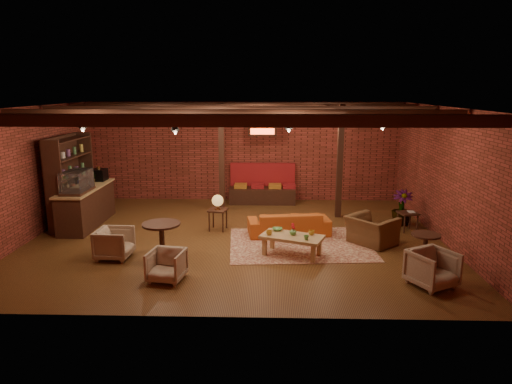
{
  "coord_description": "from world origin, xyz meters",
  "views": [
    {
      "loc": [
        0.81,
        -10.74,
        3.63
      ],
      "look_at": [
        0.49,
        0.2,
        1.13
      ],
      "focal_mm": 32.0,
      "sensor_mm": 36.0,
      "label": 1
    }
  ],
  "objects_px": {
    "coffee_table": "(292,238)",
    "side_table_book": "(408,214)",
    "armchair_far": "(433,267)",
    "sofa": "(289,223)",
    "round_table_right": "(425,245)",
    "round_table_left": "(162,235)",
    "armchair_right": "(372,226)",
    "side_table_lamp": "(218,203)",
    "plant_tall": "(404,173)",
    "armchair_b": "(166,264)",
    "armchair_a": "(114,242)"
  },
  "relations": [
    {
      "from": "sofa",
      "to": "coffee_table",
      "type": "height_order",
      "value": "coffee_table"
    },
    {
      "from": "armchair_right",
      "to": "round_table_right",
      "type": "bearing_deg",
      "value": 169.54
    },
    {
      "from": "round_table_left",
      "to": "armchair_b",
      "type": "distance_m",
      "value": 1.09
    },
    {
      "from": "round_table_left",
      "to": "plant_tall",
      "type": "bearing_deg",
      "value": 25.65
    },
    {
      "from": "armchair_right",
      "to": "armchair_far",
      "type": "distance_m",
      "value": 2.44
    },
    {
      "from": "armchair_a",
      "to": "armchair_b",
      "type": "xyz_separation_m",
      "value": [
        1.39,
        -1.14,
        -0.03
      ]
    },
    {
      "from": "armchair_b",
      "to": "plant_tall",
      "type": "relative_size",
      "value": 0.23
    },
    {
      "from": "armchair_far",
      "to": "plant_tall",
      "type": "bearing_deg",
      "value": 53.89
    },
    {
      "from": "coffee_table",
      "to": "side_table_book",
      "type": "xyz_separation_m",
      "value": [
        3.08,
        1.86,
        0.05
      ]
    },
    {
      "from": "side_table_book",
      "to": "round_table_right",
      "type": "relative_size",
      "value": 0.78
    },
    {
      "from": "round_table_left",
      "to": "armchair_b",
      "type": "bearing_deg",
      "value": -72.72
    },
    {
      "from": "armchair_right",
      "to": "side_table_lamp",
      "type": "bearing_deg",
      "value": 34.14
    },
    {
      "from": "armchair_b",
      "to": "side_table_book",
      "type": "height_order",
      "value": "armchair_b"
    },
    {
      "from": "coffee_table",
      "to": "armchair_right",
      "type": "bearing_deg",
      "value": 22.87
    },
    {
      "from": "coffee_table",
      "to": "armchair_a",
      "type": "height_order",
      "value": "armchair_a"
    },
    {
      "from": "side_table_book",
      "to": "armchair_a",
      "type": "bearing_deg",
      "value": -162.85
    },
    {
      "from": "coffee_table",
      "to": "armchair_a",
      "type": "distance_m",
      "value": 3.87
    },
    {
      "from": "armchair_right",
      "to": "plant_tall",
      "type": "relative_size",
      "value": 0.36
    },
    {
      "from": "armchair_a",
      "to": "coffee_table",
      "type": "bearing_deg",
      "value": -83.31
    },
    {
      "from": "sofa",
      "to": "round_table_right",
      "type": "xyz_separation_m",
      "value": [
        2.74,
        -2.0,
        0.17
      ]
    },
    {
      "from": "side_table_book",
      "to": "plant_tall",
      "type": "xyz_separation_m",
      "value": [
        0.0,
        0.55,
        0.96
      ]
    },
    {
      "from": "armchair_a",
      "to": "armchair_right",
      "type": "distance_m",
      "value": 5.9
    },
    {
      "from": "sofa",
      "to": "armchair_b",
      "type": "height_order",
      "value": "armchair_b"
    },
    {
      "from": "round_table_left",
      "to": "plant_tall",
      "type": "height_order",
      "value": "plant_tall"
    },
    {
      "from": "round_table_left",
      "to": "armchair_b",
      "type": "height_order",
      "value": "round_table_left"
    },
    {
      "from": "coffee_table",
      "to": "plant_tall",
      "type": "distance_m",
      "value": 4.04
    },
    {
      "from": "armchair_far",
      "to": "sofa",
      "type": "bearing_deg",
      "value": 101.81
    },
    {
      "from": "armchair_b",
      "to": "armchair_far",
      "type": "bearing_deg",
      "value": 8.38
    },
    {
      "from": "armchair_far",
      "to": "plant_tall",
      "type": "height_order",
      "value": "plant_tall"
    },
    {
      "from": "armchair_b",
      "to": "armchair_right",
      "type": "distance_m",
      "value": 4.94
    },
    {
      "from": "armchair_b",
      "to": "round_table_right",
      "type": "bearing_deg",
      "value": 19.47
    },
    {
      "from": "side_table_lamp",
      "to": "round_table_right",
      "type": "relative_size",
      "value": 1.36
    },
    {
      "from": "sofa",
      "to": "round_table_right",
      "type": "distance_m",
      "value": 3.4
    },
    {
      "from": "side_table_lamp",
      "to": "plant_tall",
      "type": "relative_size",
      "value": 0.33
    },
    {
      "from": "armchair_b",
      "to": "round_table_left",
      "type": "bearing_deg",
      "value": 117.05
    },
    {
      "from": "side_table_lamp",
      "to": "armchair_right",
      "type": "height_order",
      "value": "side_table_lamp"
    },
    {
      "from": "sofa",
      "to": "side_table_lamp",
      "type": "relative_size",
      "value": 2.16
    },
    {
      "from": "round_table_left",
      "to": "armchair_right",
      "type": "height_order",
      "value": "armchair_right"
    },
    {
      "from": "side_table_book",
      "to": "armchair_right",
      "type": "bearing_deg",
      "value": -137.77
    },
    {
      "from": "armchair_a",
      "to": "round_table_right",
      "type": "height_order",
      "value": "armchair_a"
    },
    {
      "from": "armchair_a",
      "to": "round_table_right",
      "type": "bearing_deg",
      "value": -89.69
    },
    {
      "from": "side_table_book",
      "to": "armchair_b",
      "type": "bearing_deg",
      "value": -149.39
    },
    {
      "from": "plant_tall",
      "to": "coffee_table",
      "type": "bearing_deg",
      "value": -142.04
    },
    {
      "from": "armchair_right",
      "to": "round_table_left",
      "type": "bearing_deg",
      "value": 63.35
    },
    {
      "from": "armchair_a",
      "to": "armchair_b",
      "type": "relative_size",
      "value": 1.1
    },
    {
      "from": "armchair_b",
      "to": "side_table_lamp",
      "type": "bearing_deg",
      "value": 88.65
    },
    {
      "from": "side_table_lamp",
      "to": "sofa",
      "type": "bearing_deg",
      "value": -10.28
    },
    {
      "from": "coffee_table",
      "to": "side_table_book",
      "type": "relative_size",
      "value": 2.76
    },
    {
      "from": "round_table_left",
      "to": "armchair_far",
      "type": "xyz_separation_m",
      "value": [
        5.33,
        -1.14,
        -0.19
      ]
    },
    {
      "from": "armchair_b",
      "to": "round_table_right",
      "type": "relative_size",
      "value": 0.96
    }
  ]
}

